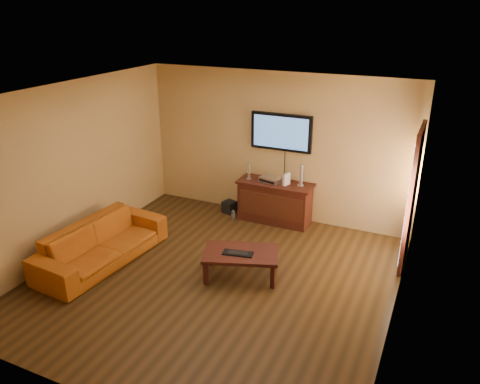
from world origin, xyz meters
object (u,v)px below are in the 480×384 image
Objects in this scene: sofa at (101,237)px; av_receiver at (271,179)px; keyboard at (238,253)px; speaker_left at (249,171)px; subwoofer at (229,207)px; bottle at (233,216)px; television at (281,132)px; speaker_right at (301,176)px; coffee_table at (241,255)px; game_console at (287,179)px; media_console at (275,202)px.

sofa reaches higher than av_receiver.
av_receiver is 2.13m from keyboard.
speaker_left is 1.47× the size of subwoofer.
bottle is (0.23, -0.32, -0.01)m from subwoofer.
television reaches higher than speaker_right.
coffee_table is at bearing -84.29° from television.
speaker_right is (0.97, 0.07, 0.03)m from speaker_left.
keyboard is (0.90, -1.73, 0.31)m from bottle.
speaker_left is 0.87× the size of av_receiver.
speaker_left is at bearing -153.78° from television.
speaker_right is (2.39, 2.54, 0.52)m from sofa.
game_console reaches higher than subwoofer.
sofa is (-2.14, -0.51, 0.07)m from coffee_table.
television reaches higher than av_receiver.
speaker_right is 0.85× the size of keyboard.
television reaches higher than keyboard.
television is at bearing 38.29° from bottle.
sofa is 2.51m from bottle.
subwoofer is 0.49× the size of keyboard.
coffee_table is 0.57× the size of sofa.
game_console reaches higher than sofa.
coffee_table is at bearing -68.51° from game_console.
bottle is (1.23, 2.17, -0.32)m from sofa.
keyboard is at bearing -45.08° from subwoofer.
game_console is (2.14, 2.47, 0.45)m from sofa.
television is 0.84m from game_console.
sofa is at bearing -119.48° from bottle.
media_console is at bearing 96.34° from coffee_table.
speaker_left is at bearing -176.65° from media_console.
keyboard reaches higher than subwoofer.
av_receiver is at bearing 29.28° from bottle.
coffee_table is 3.73× the size of speaker_left.
av_receiver is 1.72× the size of game_console.
speaker_right reaches higher than av_receiver.
media_console reaches higher than subwoofer.
subwoofer is at bearing 177.02° from speaker_left.
keyboard is at bearing -97.01° from speaker_right.
speaker_right is (0.46, 0.04, 0.56)m from media_console.
av_receiver is at bearing 17.44° from subwoofer.
game_console is at bearing 7.26° from av_receiver.
av_receiver reaches higher than subwoofer.
subwoofer is at bearing 120.02° from coffee_table.
av_receiver is 1.69× the size of subwoofer.
television is 2.57m from coffee_table.
coffee_table is at bearing 76.76° from keyboard.
speaker_left reaches higher than sofa.
subwoofer is 2.36m from keyboard.
av_receiver is at bearing -31.24° from sofa.
keyboard is (-0.01, -2.03, -0.45)m from game_console.
speaker_left is (-0.51, -0.03, 0.53)m from media_console.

